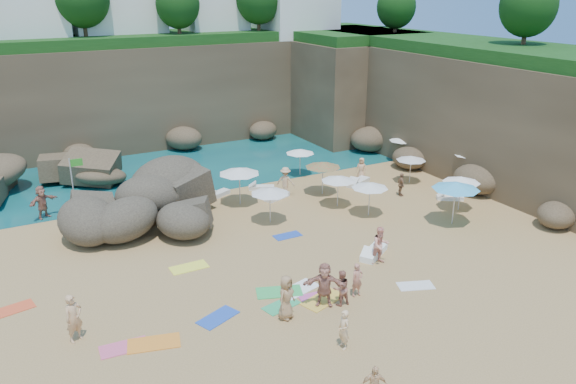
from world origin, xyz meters
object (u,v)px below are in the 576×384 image
person_stand_0 (74,318)px  person_stand_6 (344,330)px  lounger_0 (218,194)px  person_stand_5 (42,202)px  person_stand_3 (401,185)px  person_stand_2 (286,181)px  parasol_2 (411,158)px  person_stand_1 (341,288)px  person_stand_4 (361,168)px  parasol_1 (300,151)px  flag_pole (74,181)px  parasol_0 (239,171)px  rock_outcrop (132,230)px

person_stand_0 → person_stand_6: size_ratio=1.24×
lounger_0 → person_stand_5: 10.09m
lounger_0 → person_stand_3: size_ratio=1.17×
person_stand_2 → person_stand_3: (6.25, -3.61, -0.16)m
parasol_2 → person_stand_1: size_ratio=1.26×
person_stand_1 → person_stand_5: person_stand_5 is taller
person_stand_1 → person_stand_4: bearing=-127.8°
lounger_0 → person_stand_2: (3.89, -1.73, 0.76)m
lounger_0 → person_stand_6: 16.91m
parasol_1 → person_stand_0: size_ratio=1.04×
flag_pole → parasol_1: flag_pole is taller
parasol_0 → person_stand_3: parasol_0 is taller
lounger_0 → flag_pole: bearing=153.1°
rock_outcrop → person_stand_0: (-4.25, -9.11, 0.94)m
parasol_1 → person_stand_3: bearing=-61.9°
flag_pole → person_stand_5: bearing=145.0°
parasol_1 → parasol_2: size_ratio=1.01×
parasol_1 → person_stand_2: 4.12m
flag_pole → person_stand_6: bearing=-69.3°
lounger_0 → person_stand_1: size_ratio=1.12×
lounger_0 → person_stand_1: person_stand_1 is taller
person_stand_4 → lounger_0: bearing=-137.9°
parasol_0 → lounger_0: (-0.69, 1.90, -1.99)m
person_stand_3 → person_stand_6: person_stand_6 is taller
parasol_1 → person_stand_3: parasol_1 is taller
person_stand_2 → flag_pole: bearing=33.8°
parasol_0 → person_stand_2: (3.20, 0.17, -1.23)m
flag_pole → person_stand_1: flag_pole is taller
person_stand_1 → rock_outcrop: bearing=-63.3°
lounger_0 → person_stand_3: bearing=-52.9°
parasol_2 → person_stand_6: bearing=-137.0°
parasol_1 → flag_pole: bearing=-176.2°
parasol_2 → person_stand_5: 22.83m
person_stand_2 → person_stand_6: person_stand_2 is taller
parasol_1 → person_stand_1: (-6.88, -15.53, -0.93)m
flag_pole → parasol_0: 9.18m
flag_pole → person_stand_1: size_ratio=2.32×
rock_outcrop → person_stand_0: person_stand_0 is taller
rock_outcrop → person_stand_3: 16.40m
flag_pole → person_stand_3: size_ratio=2.43×
person_stand_1 → person_stand_5: 18.48m
lounger_0 → person_stand_0: (-10.26, -11.70, 0.81)m
person_stand_4 → flag_pole: bearing=-134.9°
person_stand_1 → person_stand_4: (10.13, 12.80, -0.03)m
person_stand_0 → person_stand_1: bearing=-40.6°
parasol_0 → person_stand_3: size_ratio=1.65×
person_stand_3 → parasol_1: bearing=47.2°
person_stand_6 → parasol_0: bearing=172.6°
rock_outcrop → person_stand_6: bearing=-73.5°
person_stand_1 → person_stand_6: 2.95m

